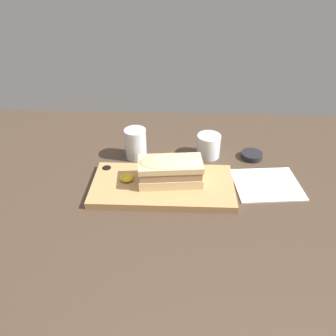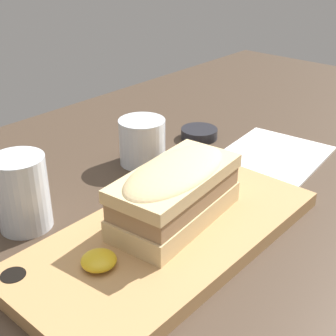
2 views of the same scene
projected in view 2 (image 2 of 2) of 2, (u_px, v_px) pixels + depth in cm
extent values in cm
cube|color=#423326|center=(209.00, 221.00, 61.13)|extent=(163.61, 95.18, 2.00)
cube|color=tan|center=(170.00, 236.00, 54.75)|extent=(38.31, 18.55, 1.90)
cylinder|color=black|center=(14.00, 278.00, 47.38)|extent=(2.60, 2.60, 0.95)
cube|color=#DBBC84|center=(175.00, 210.00, 55.67)|extent=(17.59, 9.79, 2.62)
cube|color=#9E7A56|center=(175.00, 192.00, 54.54)|extent=(16.89, 9.40, 2.33)
cube|color=#DBBC84|center=(176.00, 177.00, 53.65)|extent=(17.59, 9.79, 1.57)
ellipsoid|color=#DBBC84|center=(176.00, 172.00, 53.35)|extent=(17.24, 9.60, 2.36)
ellipsoid|color=gold|center=(99.00, 260.00, 48.10)|extent=(3.74, 3.74, 1.50)
cylinder|color=silver|center=(22.00, 193.00, 56.31)|extent=(6.50, 6.50, 9.44)
cylinder|color=silver|center=(25.00, 210.00, 57.40)|extent=(5.72, 5.72, 4.25)
cylinder|color=silver|center=(142.00, 142.00, 72.66)|extent=(7.23, 7.23, 7.17)
cylinder|color=#470A14|center=(142.00, 149.00, 73.27)|extent=(6.51, 6.51, 4.12)
cube|color=white|center=(273.00, 155.00, 76.06)|extent=(19.09, 16.57, 0.40)
cylinder|color=black|center=(199.00, 133.00, 82.48)|extent=(6.43, 6.43, 1.77)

